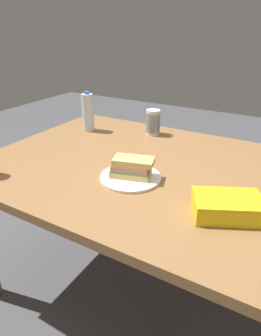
{
  "coord_description": "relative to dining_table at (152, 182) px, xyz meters",
  "views": [
    {
      "loc": [
        0.52,
        -1.12,
        1.37
      ],
      "look_at": [
        -0.03,
        -0.16,
        0.83
      ],
      "focal_mm": 31.18,
      "sensor_mm": 36.0,
      "label": 1
    }
  ],
  "objects": [
    {
      "name": "sandwich",
      "position": [
        -0.03,
        -0.15,
        0.14
      ],
      "size": [
        0.2,
        0.14,
        0.08
      ],
      "color": "#DBB26B",
      "rests_on": "paper_plate"
    },
    {
      "name": "ground_plane",
      "position": [
        0.0,
        0.0,
        -0.69
      ],
      "size": [
        8.0,
        8.0,
        0.0
      ],
      "primitive_type": "plane",
      "color": "#4C4C51"
    },
    {
      "name": "paper_plate",
      "position": [
        -0.03,
        -0.16,
        0.09
      ],
      "size": [
        0.26,
        0.26,
        0.01
      ],
      "primitive_type": "cylinder",
      "color": "white",
      "rests_on": "dining_table"
    },
    {
      "name": "plastic_cup_stack",
      "position": [
        -0.2,
        0.4,
        0.16
      ],
      "size": [
        0.08,
        0.08,
        0.15
      ],
      "color": "silver",
      "rests_on": "dining_table"
    },
    {
      "name": "water_bottle_tall",
      "position": [
        -0.58,
        0.27,
        0.2
      ],
      "size": [
        0.07,
        0.07,
        0.24
      ],
      "color": "silver",
      "rests_on": "dining_table"
    },
    {
      "name": "dining_table",
      "position": [
        0.0,
        0.0,
        0.0
      ],
      "size": [
        1.62,
        1.13,
        0.78
      ],
      "color": "olive",
      "rests_on": "ground_plane"
    },
    {
      "name": "chip_bag",
      "position": [
        0.39,
        -0.22,
        0.12
      ],
      "size": [
        0.27,
        0.24,
        0.07
      ],
      "primitive_type": "cube",
      "rotation": [
        0.0,
        0.0,
        0.45
      ],
      "color": "yellow",
      "rests_on": "dining_table"
    }
  ]
}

